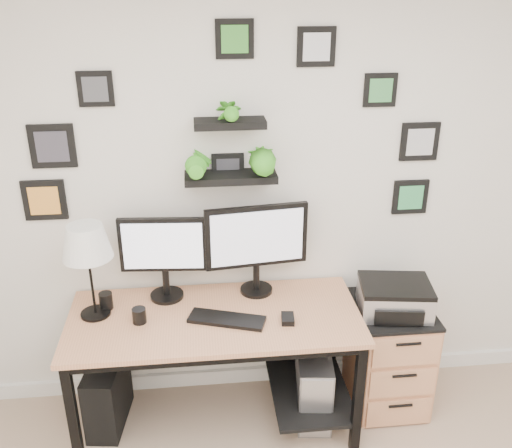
{
  "coord_description": "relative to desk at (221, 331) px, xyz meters",
  "views": [
    {
      "loc": [
        -0.48,
        -1.02,
        2.48
      ],
      "look_at": [
        -0.17,
        1.83,
        1.2
      ],
      "focal_mm": 40.0,
      "sensor_mm": 36.0,
      "label": 1
    }
  ],
  "objects": [
    {
      "name": "mug",
      "position": [
        -0.44,
        -0.05,
        0.17
      ],
      "size": [
        0.07,
        0.07,
        0.08
      ],
      "primitive_type": "cylinder",
      "color": "black",
      "rests_on": "desk"
    },
    {
      "name": "printer",
      "position": [
        1.0,
        0.02,
        0.14
      ],
      "size": [
        0.44,
        0.37,
        0.18
      ],
      "color": "silver",
      "rests_on": "file_cabinet"
    },
    {
      "name": "table_lamp",
      "position": [
        -0.68,
        0.05,
        0.55
      ],
      "size": [
        0.26,
        0.26,
        0.54
      ],
      "color": "black",
      "rests_on": "desk"
    },
    {
      "name": "wall_decor",
      "position": [
        0.11,
        0.26,
        1.02
      ],
      "size": [
        2.32,
        0.18,
        1.1
      ],
      "color": "black",
      "rests_on": "ground"
    },
    {
      "name": "desk",
      "position": [
        0.0,
        0.0,
        0.0
      ],
      "size": [
        1.6,
        0.7,
        0.75
      ],
      "color": "tan",
      "rests_on": "ground"
    },
    {
      "name": "pen_cup",
      "position": [
        -0.63,
        0.11,
        0.17
      ],
      "size": [
        0.07,
        0.07,
        0.1
      ],
      "primitive_type": "cylinder",
      "color": "black",
      "rests_on": "desk"
    },
    {
      "name": "room",
      "position": [
        0.38,
        0.32,
        -0.58
      ],
      "size": [
        4.0,
        4.0,
        4.0
      ],
      "color": "tan",
      "rests_on": "ground"
    },
    {
      "name": "mouse",
      "position": [
        0.35,
        -0.13,
        0.14
      ],
      "size": [
        0.08,
        0.11,
        0.03
      ],
      "primitive_type": "cube",
      "rotation": [
        0.0,
        0.0,
        -0.11
      ],
      "color": "black",
      "rests_on": "desk"
    },
    {
      "name": "pc_tower_grey",
      "position": [
        0.54,
        -0.02,
        -0.41
      ],
      "size": [
        0.25,
        0.46,
        0.44
      ],
      "color": "gray",
      "rests_on": "ground"
    },
    {
      "name": "keyboard",
      "position": [
        0.03,
        -0.09,
        0.13
      ],
      "size": [
        0.43,
        0.25,
        0.02
      ],
      "primitive_type": "cube",
      "rotation": [
        0.0,
        0.0,
        -0.32
      ],
      "color": "black",
      "rests_on": "desk"
    },
    {
      "name": "file_cabinet",
      "position": [
        1.02,
        0.06,
        -0.29
      ],
      "size": [
        0.43,
        0.53,
        0.67
      ],
      "color": "tan",
      "rests_on": "ground"
    },
    {
      "name": "pc_tower_black",
      "position": [
        -0.68,
        0.04,
        -0.42
      ],
      "size": [
        0.24,
        0.43,
        0.41
      ],
      "primitive_type": "cube",
      "rotation": [
        0.0,
        0.0,
        -0.13
      ],
      "color": "black",
      "rests_on": "ground"
    },
    {
      "name": "monitor_left",
      "position": [
        -0.3,
        0.19,
        0.42
      ],
      "size": [
        0.49,
        0.21,
        0.5
      ],
      "color": "black",
      "rests_on": "desk"
    },
    {
      "name": "monitor_right",
      "position": [
        0.22,
        0.19,
        0.45
      ],
      "size": [
        0.59,
        0.21,
        0.54
      ],
      "color": "black",
      "rests_on": "desk"
    }
  ]
}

